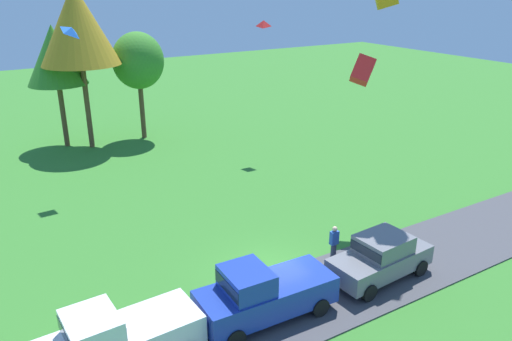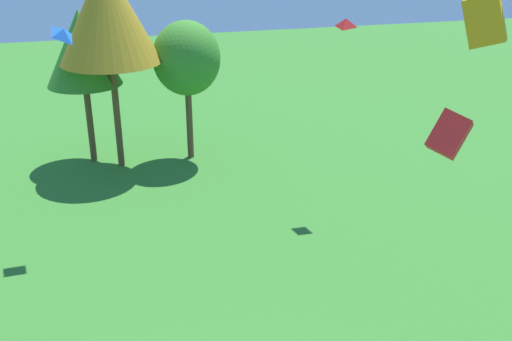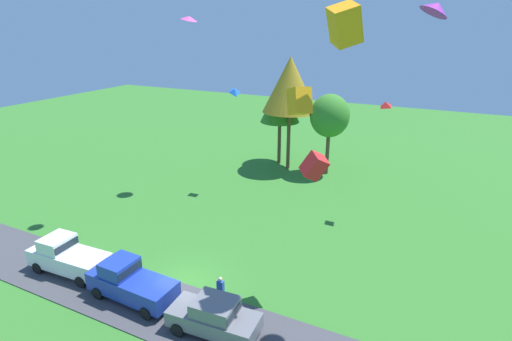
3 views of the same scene
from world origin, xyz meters
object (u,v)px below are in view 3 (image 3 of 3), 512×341
tree_far_left (290,85)px  kite_box_low_drifter (314,166)px  kite_diamond_trailing_tail (235,91)px  kite_delta_near_flag (189,18)px  car_sedan_by_flagpole (214,316)px  tree_lone_near (330,116)px  car_pickup_far_end (67,255)px  car_pickup_near_entrance (129,281)px  kite_box_high_left (299,101)px  person_watching_sky (221,291)px  kite_delta_high_right (436,8)px  kite_diamond_over_trees (385,105)px  kite_box_mid_center (345,25)px  tree_center_back (280,103)px

tree_far_left → kite_box_low_drifter: bearing=-65.1°
kite_diamond_trailing_tail → kite_delta_near_flag: bearing=-168.3°
car_sedan_by_flagpole → tree_lone_near: bearing=93.8°
car_pickup_far_end → car_pickup_near_entrance: same height
kite_delta_near_flag → car_pickup_near_entrance: bearing=-69.2°
car_pickup_near_entrance → kite_box_low_drifter: 11.56m
car_pickup_far_end → kite_box_high_left: (13.16, 3.07, 9.74)m
car_pickup_far_end → kite_box_high_left: size_ratio=4.46×
tree_far_left → kite_box_high_left: 21.55m
person_watching_sky → kite_delta_high_right: kite_delta_high_right is taller
car_pickup_far_end → car_sedan_by_flagpole: bearing=-2.9°
car_pickup_near_entrance → kite_box_high_left: size_ratio=4.44×
kite_delta_high_right → tree_far_left: bearing=125.5°
tree_lone_near → kite_delta_near_flag: size_ratio=5.99×
tree_far_left → kite_diamond_over_trees: (10.05, -7.36, 0.18)m
kite_box_mid_center → kite_box_high_left: bearing=-172.7°
car_pickup_far_end → kite_delta_near_flag: bearing=92.2°
car_sedan_by_flagpole → person_watching_sky: car_sedan_by_flagpole is taller
tree_far_left → kite_box_high_left: bearing=-67.6°
tree_far_left → car_pickup_far_end: bearing=-102.3°
kite_box_mid_center → kite_delta_high_right: bearing=22.1°
kite_box_mid_center → kite_diamond_trailing_tail: 17.67m
person_watching_sky → tree_far_left: size_ratio=0.15×
car_pickup_near_entrance → tree_lone_near: bearing=80.6°
tree_lone_near → kite_diamond_over_trees: bearing=-51.6°
kite_delta_near_flag → tree_far_left: bearing=56.0°
car_pickup_far_end → tree_center_back: bearing=81.7°
car_pickup_near_entrance → kite_box_mid_center: bearing=20.2°
tree_far_left → kite_box_mid_center: (9.87, -19.59, 5.46)m
kite_box_mid_center → car_pickup_near_entrance: bearing=-159.8°
kite_box_high_left → car_sedan_by_flagpole: bearing=-125.4°
tree_far_left → kite_diamond_trailing_tail: tree_far_left is taller
tree_lone_near → kite_box_high_left: (4.14, -20.05, 5.03)m
tree_center_back → tree_far_left: size_ratio=0.76×
tree_far_left → kite_delta_high_right: 23.29m
car_sedan_by_flagpole → kite_delta_high_right: (7.47, 5.12, 13.58)m
person_watching_sky → kite_diamond_over_trees: size_ratio=2.24×
kite_box_low_drifter → kite_box_high_left: size_ratio=1.02×
person_watching_sky → kite_box_mid_center: (5.08, 1.89, 13.12)m
kite_diamond_trailing_tail → car_sedan_by_flagpole: bearing=-64.7°
tree_lone_near → kite_box_high_left: size_ratio=6.94×
tree_center_back → kite_delta_high_right: kite_delta_high_right is taller
car_pickup_near_entrance → kite_box_high_left: 13.06m
kite_delta_near_flag → kite_diamond_over_trees: bearing=3.1°
tree_center_back → kite_box_low_drifter: tree_center_back is taller
car_pickup_far_end → person_watching_sky: bearing=8.2°
kite_delta_near_flag → kite_box_mid_center: 19.17m
tree_lone_near → kite_box_mid_center: (5.85, -19.83, 8.18)m
person_watching_sky → kite_diamond_trailing_tail: kite_diamond_trailing_tail is taller
car_pickup_far_end → kite_delta_near_flag: 19.84m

